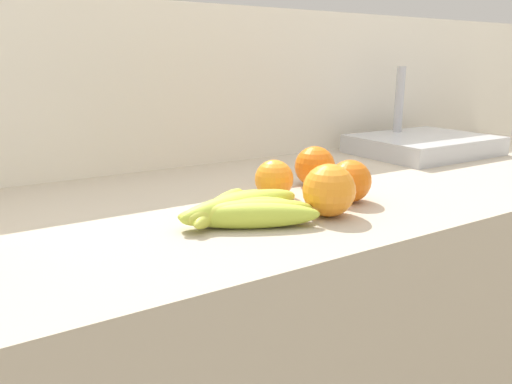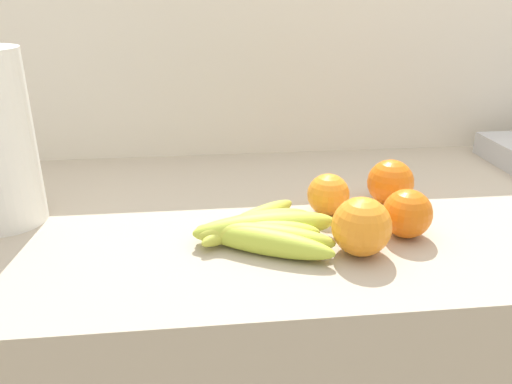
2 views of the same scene
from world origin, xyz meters
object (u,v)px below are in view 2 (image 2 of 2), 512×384
object	(u,v)px
banana_bunch	(259,230)
orange_front	(328,195)
orange_center	(391,183)
orange_back_right	(361,227)
orange_right	(407,214)

from	to	relation	value
banana_bunch	orange_front	world-z (taller)	orange_front
orange_center	orange_back_right	distance (m)	0.19
banana_bunch	orange_right	size ratio (longest dim) A/B	2.96
orange_right	orange_back_right	xyz separation A→B (m)	(-0.08, -0.04, 0.00)
orange_front	orange_right	size ratio (longest dim) A/B	0.94
orange_center	orange_right	distance (m)	0.12
banana_bunch	orange_right	bearing A→B (deg)	-0.80
orange_front	orange_right	distance (m)	0.13
orange_front	orange_center	size ratio (longest dim) A/B	0.88
orange_center	orange_right	size ratio (longest dim) A/B	1.07
orange_right	orange_back_right	distance (m)	0.10
orange_center	orange_back_right	size ratio (longest dim) A/B	0.94
orange_right	orange_back_right	size ratio (longest dim) A/B	0.88
banana_bunch	orange_front	distance (m)	0.15
banana_bunch	orange_right	world-z (taller)	orange_right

